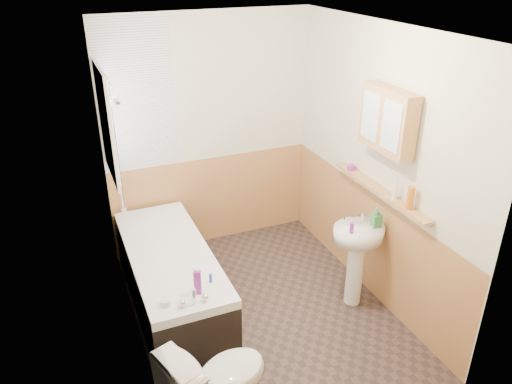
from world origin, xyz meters
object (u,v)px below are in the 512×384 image
sink (357,249)px  medicine_cabinet (388,120)px  pine_shelf (380,191)px  bathtub (171,276)px  toilet (218,384)px

sink → medicine_cabinet: (0.17, 0.01, 1.18)m
pine_shelf → bathtub: bearing=161.4°
toilet → bathtub: bearing=-19.8°
toilet → sink: (1.60, 0.80, 0.21)m
pine_shelf → medicine_cabinet: size_ratio=2.23×
bathtub → medicine_cabinet: bearing=-19.8°
toilet → medicine_cabinet: size_ratio=1.31×
medicine_cabinet → sink: bearing=-177.6°
bathtub → toilet: toilet is taller
bathtub → medicine_cabinet: (1.74, -0.63, 1.46)m
toilet → pine_shelf: bearing=-83.7°
bathtub → toilet: bearing=-91.2°
bathtub → medicine_cabinet: 2.36m
pine_shelf → medicine_cabinet: bearing=-131.7°
bathtub → sink: (1.57, -0.64, 0.28)m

